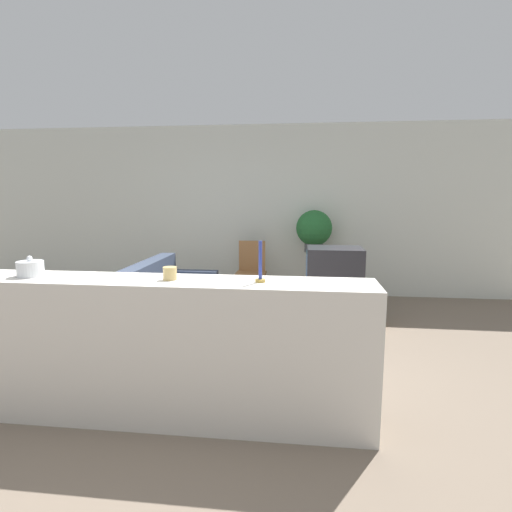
# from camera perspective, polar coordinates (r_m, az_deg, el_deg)

# --- Properties ---
(ground_plane) EXTENTS (14.00, 14.00, 0.00)m
(ground_plane) POSITION_cam_1_polar(r_m,az_deg,el_deg) (3.55, -9.88, -18.40)
(ground_plane) COLOR #756656
(wall_back) EXTENTS (9.00, 0.06, 2.70)m
(wall_back) POSITION_cam_1_polar(r_m,az_deg,el_deg) (6.52, -1.57, 6.48)
(wall_back) COLOR silver
(wall_back) RESTS_ON ground_plane
(couch) EXTENTS (0.81, 1.69, 0.81)m
(couch) POSITION_cam_1_polar(r_m,az_deg,el_deg) (4.93, -12.55, -7.03)
(couch) COLOR #384256
(couch) RESTS_ON ground_plane
(tv_stand) EXTENTS (0.87, 0.59, 0.42)m
(tv_stand) POSITION_cam_1_polar(r_m,az_deg,el_deg) (5.15, 10.97, -7.17)
(tv_stand) COLOR olive
(tv_stand) RESTS_ON ground_plane
(television) EXTENTS (0.69, 0.52, 0.54)m
(television) POSITION_cam_1_polar(r_m,az_deg,el_deg) (5.04, 11.06, -1.87)
(television) COLOR #232328
(television) RESTS_ON tv_stand
(wooden_chair) EXTENTS (0.44, 0.44, 0.92)m
(wooden_chair) POSITION_cam_1_polar(r_m,az_deg,el_deg) (5.92, -0.71, -1.89)
(wooden_chair) COLOR olive
(wooden_chair) RESTS_ON ground_plane
(plant_stand) EXTENTS (0.16, 0.16, 0.74)m
(plant_stand) POSITION_cam_1_polar(r_m,az_deg,el_deg) (6.23, 8.15, -2.81)
(plant_stand) COLOR olive
(plant_stand) RESTS_ON ground_plane
(potted_plant) EXTENTS (0.54, 0.54, 0.64)m
(potted_plant) POSITION_cam_1_polar(r_m,az_deg,el_deg) (6.12, 8.30, 3.80)
(potted_plant) COLOR #4C4C51
(potted_plant) RESTS_ON plant_stand
(foreground_counter) EXTENTS (2.89, 0.44, 1.03)m
(foreground_counter) POSITION_cam_1_polar(r_m,az_deg,el_deg) (2.99, -12.37, -12.99)
(foreground_counter) COLOR silver
(foreground_counter) RESTS_ON ground_plane
(decorative_bowl) EXTENTS (0.18, 0.18, 0.15)m
(decorative_bowl) POSITION_cam_1_polar(r_m,az_deg,el_deg) (3.31, -29.54, -1.56)
(decorative_bowl) COLOR silver
(decorative_bowl) RESTS_ON foreground_counter
(candle_jar) EXTENTS (0.10, 0.10, 0.09)m
(candle_jar) POSITION_cam_1_polar(r_m,az_deg,el_deg) (2.82, -12.19, -2.43)
(candle_jar) COLOR tan
(candle_jar) RESTS_ON foreground_counter
(candlestick) EXTENTS (0.07, 0.07, 0.28)m
(candlestick) POSITION_cam_1_polar(r_m,az_deg,el_deg) (2.68, 0.62, -1.76)
(candlestick) COLOR #B7933D
(candlestick) RESTS_ON foreground_counter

